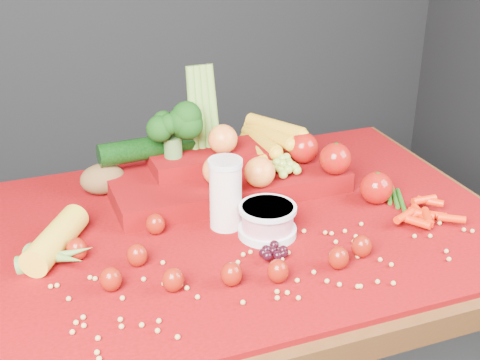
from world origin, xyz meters
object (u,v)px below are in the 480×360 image
object	(u,v)px
table	(243,266)
milk_glass	(226,191)
produce_mound	(233,165)
yogurt_bowl	(267,220)

from	to	relation	value
table	milk_glass	size ratio (longest dim) A/B	7.46
table	produce_mound	distance (m)	0.23
milk_glass	yogurt_bowl	world-z (taller)	milk_glass
yogurt_bowl	produce_mound	xyz separation A→B (m)	(0.01, 0.22, 0.02)
yogurt_bowl	produce_mound	size ratio (longest dim) A/B	0.20
milk_glass	yogurt_bowl	size ratio (longest dim) A/B	1.26
table	yogurt_bowl	bearing A→B (deg)	-67.12
table	milk_glass	bearing A→B (deg)	-179.01
milk_glass	produce_mound	distance (m)	0.18
yogurt_bowl	milk_glass	bearing A→B (deg)	136.39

